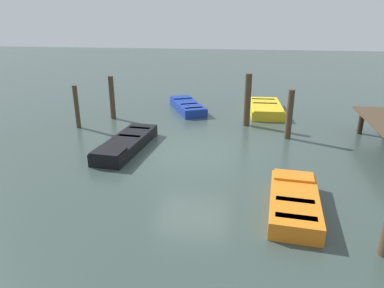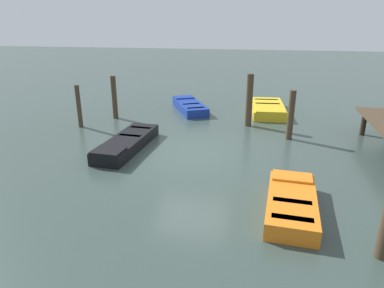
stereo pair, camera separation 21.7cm
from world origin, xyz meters
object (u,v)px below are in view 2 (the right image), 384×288
(mooring_piling_mid_right, at_px, (79,106))
(rowboat_blue, at_px, (190,106))
(rowboat_orange, at_px, (292,203))
(mooring_piling_center, at_px, (114,97))
(mooring_piling_mid_left, at_px, (249,100))
(rowboat_yellow, at_px, (268,109))
(mooring_piling_near_left, at_px, (291,115))
(rowboat_black, at_px, (127,143))

(mooring_piling_mid_right, bearing_deg, rowboat_blue, 130.32)
(rowboat_orange, bearing_deg, rowboat_blue, 29.57)
(mooring_piling_center, bearing_deg, mooring_piling_mid_left, 88.41)
(rowboat_blue, height_order, mooring_piling_mid_left, mooring_piling_mid_left)
(rowboat_blue, height_order, mooring_piling_mid_right, mooring_piling_mid_right)
(rowboat_blue, xyz_separation_m, mooring_piling_mid_right, (3.39, -4.00, 0.66))
(rowboat_yellow, bearing_deg, mooring_piling_center, -75.86)
(mooring_piling_near_left, xyz_separation_m, mooring_piling_mid_right, (-0.10, -8.39, -0.05))
(rowboat_yellow, xyz_separation_m, mooring_piling_center, (2.07, -6.80, 0.73))
(rowboat_blue, distance_m, mooring_piling_center, 3.67)
(rowboat_black, distance_m, mooring_piling_center, 4.15)
(rowboat_blue, distance_m, rowboat_orange, 9.68)
(rowboat_black, relative_size, mooring_piling_mid_right, 2.03)
(mooring_piling_mid_left, bearing_deg, rowboat_black, -49.47)
(rowboat_blue, xyz_separation_m, rowboat_orange, (8.81, 4.00, 0.00))
(mooring_piling_center, relative_size, mooring_piling_mid_right, 1.09)
(rowboat_blue, distance_m, mooring_piling_mid_right, 5.28)
(mooring_piling_mid_left, bearing_deg, mooring_piling_mid_right, -78.83)
(rowboat_blue, relative_size, rowboat_yellow, 0.94)
(mooring_piling_mid_left, bearing_deg, rowboat_blue, -125.53)
(mooring_piling_center, distance_m, mooring_piling_mid_left, 5.93)
(rowboat_orange, height_order, mooring_piling_mid_right, mooring_piling_mid_right)
(rowboat_yellow, distance_m, mooring_piling_center, 7.15)
(mooring_piling_mid_left, xyz_separation_m, mooring_piling_near_left, (1.46, 1.54, -0.16))
(mooring_piling_near_left, height_order, mooring_piling_mid_right, mooring_piling_near_left)
(rowboat_black, relative_size, rowboat_yellow, 1.08)
(rowboat_orange, distance_m, mooring_piling_near_left, 5.38)
(rowboat_blue, bearing_deg, rowboat_black, 142.04)
(mooring_piling_center, bearing_deg, rowboat_orange, 45.52)
(mooring_piling_near_left, bearing_deg, mooring_piling_mid_right, -90.71)
(rowboat_orange, relative_size, mooring_piling_center, 1.45)
(mooring_piling_center, distance_m, mooring_piling_near_left, 7.64)
(mooring_piling_center, bearing_deg, mooring_piling_near_left, 77.74)
(mooring_piling_center, bearing_deg, mooring_piling_mid_right, -31.51)
(rowboat_blue, relative_size, mooring_piling_mid_right, 1.77)
(mooring_piling_center, bearing_deg, rowboat_yellow, 106.93)
(rowboat_blue, xyz_separation_m, mooring_piling_near_left, (3.50, 4.40, 0.71))
(mooring_piling_mid_right, bearing_deg, rowboat_orange, 55.87)
(mooring_piling_center, xyz_separation_m, mooring_piling_mid_right, (1.52, -0.93, -0.08))
(rowboat_orange, height_order, mooring_piling_center, mooring_piling_center)
(rowboat_orange, bearing_deg, rowboat_yellow, 6.83)
(rowboat_black, relative_size, rowboat_blue, 1.15)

